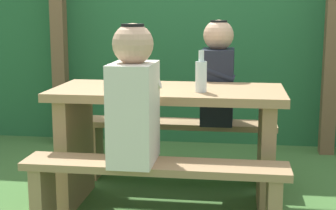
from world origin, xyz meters
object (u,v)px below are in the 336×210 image
(bench_near, at_px, (154,185))
(bench_far, at_px, (178,138))
(bottle_right, at_px, (135,73))
(drinking_glass, at_px, (120,80))
(bottle_left, at_px, (201,75))
(person_black_coat, at_px, (218,76))
(picnic_table, at_px, (168,127))
(person_white_shirt, at_px, (134,99))

(bench_near, relative_size, bench_far, 1.00)
(bench_near, bearing_deg, bottle_right, 112.99)
(bench_near, bearing_deg, drinking_glass, 120.67)
(bench_far, xyz_separation_m, bottle_left, (0.21, -0.62, 0.54))
(bench_near, xyz_separation_m, bench_far, (0.00, 1.02, 0.00))
(person_black_coat, distance_m, bottle_left, 0.63)
(bench_near, xyz_separation_m, person_black_coat, (0.28, 1.02, 0.46))
(person_black_coat, height_order, bottle_left, person_black_coat)
(person_black_coat, distance_m, drinking_glass, 0.78)
(bench_near, height_order, bench_far, same)
(drinking_glass, relative_size, bottle_left, 0.41)
(bench_near, bearing_deg, picnic_table, 90.00)
(person_white_shirt, height_order, drinking_glass, person_white_shirt)
(bench_near, relative_size, person_black_coat, 1.95)
(drinking_glass, bearing_deg, bottle_left, -10.75)
(picnic_table, bearing_deg, person_white_shirt, -101.86)
(picnic_table, distance_m, drinking_glass, 0.42)
(bottle_right, bearing_deg, picnic_table, 20.14)
(person_white_shirt, distance_m, bottle_left, 0.51)
(drinking_glass, distance_m, bottle_left, 0.51)
(drinking_glass, xyz_separation_m, bottle_left, (0.50, -0.10, 0.05))
(person_white_shirt, distance_m, person_black_coat, 1.09)
(bottle_left, bearing_deg, person_black_coat, 83.55)
(bench_near, distance_m, bottle_left, 0.70)
(person_white_shirt, distance_m, drinking_glass, 0.52)
(bench_far, distance_m, person_white_shirt, 1.12)
(person_white_shirt, height_order, bottle_right, person_white_shirt)
(drinking_glass, bearing_deg, bottle_right, -25.42)
(bench_far, xyz_separation_m, person_black_coat, (0.28, -0.00, 0.46))
(person_black_coat, height_order, bottle_right, person_black_coat)
(bench_near, height_order, bottle_left, bottle_left)
(picnic_table, xyz_separation_m, bench_near, (0.00, -0.51, -0.20))
(bench_near, height_order, drinking_glass, drinking_glass)
(picnic_table, relative_size, bench_near, 1.00)
(bench_far, bearing_deg, person_black_coat, -0.68)
(bench_far, relative_size, person_white_shirt, 1.95)
(drinking_glass, bearing_deg, picnic_table, 3.80)
(person_white_shirt, bearing_deg, bottle_left, 51.20)
(bench_far, xyz_separation_m, person_white_shirt, (-0.11, -1.02, 0.46))
(bottle_right, bearing_deg, bench_near, -67.01)
(bench_far, bearing_deg, bench_near, -90.00)
(person_black_coat, relative_size, bottle_right, 2.88)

